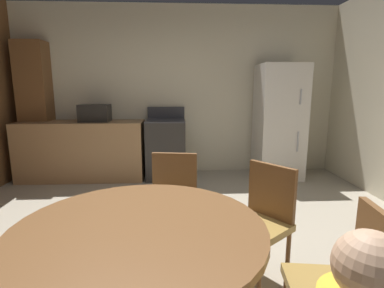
{
  "coord_description": "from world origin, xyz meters",
  "views": [
    {
      "loc": [
        -0.02,
        -2.14,
        1.41
      ],
      "look_at": [
        0.14,
        0.96,
        0.81
      ],
      "focal_mm": 27.44,
      "sensor_mm": 36.0,
      "label": 1
    }
  ],
  "objects_px": {
    "dining_table": "(140,255)",
    "chair_east": "(348,285)",
    "refrigerator": "(279,122)",
    "chair_northeast": "(261,217)",
    "microwave": "(95,113)",
    "oven_range": "(166,148)",
    "chair_north": "(173,200)"
  },
  "relations": [
    {
      "from": "dining_table",
      "to": "chair_east",
      "type": "bearing_deg",
      "value": -7.66
    },
    {
      "from": "refrigerator",
      "to": "dining_table",
      "type": "relative_size",
      "value": 1.44
    },
    {
      "from": "refrigerator",
      "to": "chair_northeast",
      "type": "height_order",
      "value": "refrigerator"
    },
    {
      "from": "microwave",
      "to": "dining_table",
      "type": "xyz_separation_m",
      "value": [
        1.06,
        -3.22,
        -0.43
      ]
    },
    {
      "from": "oven_range",
      "to": "chair_northeast",
      "type": "distance_m",
      "value": 2.73
    },
    {
      "from": "oven_range",
      "to": "microwave",
      "type": "height_order",
      "value": "microwave"
    },
    {
      "from": "refrigerator",
      "to": "chair_east",
      "type": "height_order",
      "value": "refrigerator"
    },
    {
      "from": "chair_north",
      "to": "refrigerator",
      "type": "bearing_deg",
      "value": 151.68
    },
    {
      "from": "oven_range",
      "to": "chair_northeast",
      "type": "bearing_deg",
      "value": -73.58
    },
    {
      "from": "refrigerator",
      "to": "microwave",
      "type": "bearing_deg",
      "value": 178.99
    },
    {
      "from": "oven_range",
      "to": "microwave",
      "type": "xyz_separation_m",
      "value": [
        -1.07,
        -0.0,
        0.56
      ]
    },
    {
      "from": "chair_east",
      "to": "dining_table",
      "type": "bearing_deg",
      "value": 0.0
    },
    {
      "from": "chair_east",
      "to": "chair_northeast",
      "type": "xyz_separation_m",
      "value": [
        -0.2,
        0.74,
        0.0
      ]
    },
    {
      "from": "refrigerator",
      "to": "chair_north",
      "type": "distance_m",
      "value": 2.76
    },
    {
      "from": "refrigerator",
      "to": "microwave",
      "type": "xyz_separation_m",
      "value": [
        -2.84,
        0.05,
        0.15
      ]
    },
    {
      "from": "dining_table",
      "to": "oven_range",
      "type": "bearing_deg",
      "value": 89.88
    },
    {
      "from": "dining_table",
      "to": "chair_east",
      "type": "relative_size",
      "value": 1.41
    },
    {
      "from": "refrigerator",
      "to": "microwave",
      "type": "distance_m",
      "value": 2.85
    },
    {
      "from": "dining_table",
      "to": "chair_northeast",
      "type": "distance_m",
      "value": 1.0
    },
    {
      "from": "refrigerator",
      "to": "chair_north",
      "type": "height_order",
      "value": "refrigerator"
    },
    {
      "from": "chair_east",
      "to": "chair_north",
      "type": "bearing_deg",
      "value": -45.34
    },
    {
      "from": "oven_range",
      "to": "refrigerator",
      "type": "xyz_separation_m",
      "value": [
        1.77,
        -0.05,
        0.41
      ]
    },
    {
      "from": "microwave",
      "to": "dining_table",
      "type": "relative_size",
      "value": 0.36
    },
    {
      "from": "chair_east",
      "to": "chair_northeast",
      "type": "bearing_deg",
      "value": -67.09
    },
    {
      "from": "refrigerator",
      "to": "chair_north",
      "type": "bearing_deg",
      "value": -126.67
    },
    {
      "from": "microwave",
      "to": "chair_east",
      "type": "relative_size",
      "value": 0.51
    },
    {
      "from": "dining_table",
      "to": "chair_northeast",
      "type": "relative_size",
      "value": 1.41
    },
    {
      "from": "microwave",
      "to": "chair_north",
      "type": "distance_m",
      "value": 2.6
    },
    {
      "from": "chair_east",
      "to": "chair_north",
      "type": "height_order",
      "value": "same"
    },
    {
      "from": "microwave",
      "to": "chair_north",
      "type": "bearing_deg",
      "value": -61.73
    },
    {
      "from": "microwave",
      "to": "chair_northeast",
      "type": "bearing_deg",
      "value": -54.82
    },
    {
      "from": "microwave",
      "to": "chair_east",
      "type": "height_order",
      "value": "microwave"
    }
  ]
}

